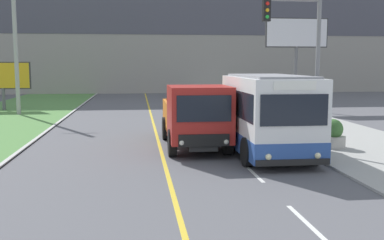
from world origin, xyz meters
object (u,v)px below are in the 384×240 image
at_px(planter_round_second, 284,120).
at_px(planter_round_far, 240,102).
at_px(city_bus, 269,116).
at_px(planter_round_third, 258,109).
at_px(traffic_light_mast, 302,51).
at_px(billboard_small, 3,77).
at_px(billboard_large, 296,38).
at_px(planter_round_near, 333,135).
at_px(utility_pole_far, 15,35).
at_px(dump_truck, 196,118).

height_order(planter_round_second, planter_round_far, planter_round_far).
relative_size(city_bus, planter_round_third, 4.89).
bearing_deg(traffic_light_mast, billboard_small, 131.08).
bearing_deg(billboard_large, planter_round_third, -132.04).
bearing_deg(planter_round_near, utility_pole_far, 137.42).
relative_size(traffic_light_mast, planter_round_far, 5.71).
distance_m(utility_pole_far, billboard_small, 4.73).
bearing_deg(city_bus, utility_pole_far, 129.45).
bearing_deg(utility_pole_far, planter_round_far, 6.01).
height_order(billboard_large, planter_round_third, billboard_large).
height_order(dump_truck, traffic_light_mast, traffic_light_mast).
bearing_deg(planter_round_third, planter_round_near, -89.18).
height_order(billboard_large, billboard_small, billboard_large).
bearing_deg(billboard_small, planter_round_far, -5.01).
bearing_deg(city_bus, planter_round_far, 80.30).
bearing_deg(utility_pole_far, planter_round_third, -13.42).
height_order(planter_round_near, planter_round_third, planter_round_near).
bearing_deg(planter_round_second, traffic_light_mast, -102.93).
xyz_separation_m(city_bus, billboard_large, (7.02, 16.64, 3.88)).
bearing_deg(dump_truck, planter_round_far, 70.95).
distance_m(city_bus, traffic_light_mast, 2.81).
bearing_deg(planter_round_near, planter_round_second, 92.40).
distance_m(city_bus, planter_round_third, 12.42).
bearing_deg(traffic_light_mast, planter_round_third, 82.72).
bearing_deg(dump_truck, utility_pole_far, 126.26).
distance_m(traffic_light_mast, planter_round_second, 7.18).
height_order(city_bus, planter_round_third, city_bus).
height_order(dump_truck, billboard_large, billboard_large).
height_order(city_bus, planter_round_far, city_bus).
distance_m(billboard_small, planter_round_near, 25.51).
relative_size(utility_pole_far, billboard_large, 1.55).
bearing_deg(planter_round_near, traffic_light_mast, -157.60).
distance_m(dump_truck, planter_round_far, 16.95).
bearing_deg(utility_pole_far, billboard_small, 120.00).
distance_m(planter_round_second, planter_round_far, 10.97).
bearing_deg(planter_round_third, utility_pole_far, 166.58).
distance_m(billboard_large, planter_round_far, 6.38).
relative_size(utility_pole_far, planter_round_far, 9.76).
bearing_deg(traffic_light_mast, dump_truck, 163.98).
bearing_deg(planter_round_third, city_bus, -103.43).
bearing_deg(planter_round_near, planter_round_far, 90.13).
distance_m(planter_round_near, planter_round_far, 16.45).
bearing_deg(planter_round_far, planter_round_near, -89.87).
relative_size(billboard_small, planter_round_far, 3.72).
bearing_deg(city_bus, dump_truck, 149.00).
xyz_separation_m(utility_pole_far, billboard_large, (20.05, 0.80, 0.03)).
height_order(traffic_light_mast, planter_round_far, traffic_light_mast).
distance_m(city_bus, utility_pole_far, 20.87).
distance_m(planter_round_near, planter_round_third, 10.97).
bearing_deg(city_bus, planter_round_near, 19.49).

